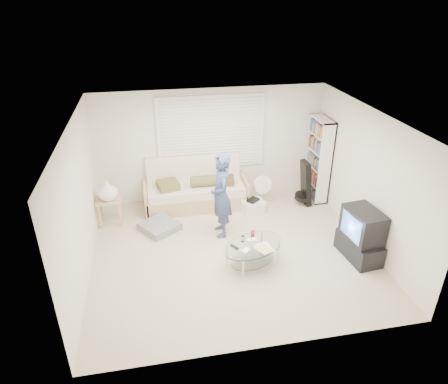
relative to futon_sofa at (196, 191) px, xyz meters
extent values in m
plane|color=tan|center=(0.42, -1.88, -0.36)|extent=(5.00, 5.00, 0.00)
cube|color=silver|center=(0.42, 0.37, 0.89)|extent=(5.00, 0.02, 2.50)
cube|color=silver|center=(0.42, -4.13, 0.89)|extent=(5.00, 0.02, 2.50)
cube|color=silver|center=(-2.08, -1.88, 0.89)|extent=(0.02, 4.50, 2.50)
cube|color=silver|center=(2.92, -1.88, 0.89)|extent=(0.02, 4.50, 2.50)
cube|color=white|center=(0.42, -1.88, 2.14)|extent=(5.00, 4.50, 0.02)
cube|color=white|center=(0.42, 0.34, 1.19)|extent=(2.32, 0.06, 1.62)
cube|color=black|center=(0.42, 0.33, 1.19)|extent=(2.20, 0.01, 1.50)
cube|color=silver|center=(0.42, 0.30, 1.19)|extent=(2.16, 0.04, 1.50)
cube|color=silver|center=(0.42, 0.32, 1.19)|extent=(2.32, 0.08, 1.62)
cube|color=tan|center=(0.00, -0.05, -0.18)|extent=(2.16, 0.86, 0.34)
cube|color=beige|center=(0.00, -0.07, 0.08)|extent=(2.07, 0.80, 0.17)
cube|color=beige|center=(0.00, 0.30, 0.40)|extent=(2.07, 0.24, 0.66)
cube|color=tan|center=(-1.08, -0.05, -0.05)|extent=(0.06, 0.86, 0.60)
cube|color=tan|center=(1.08, -0.05, -0.05)|extent=(0.06, 0.86, 0.60)
cube|color=brown|center=(-0.59, -0.10, 0.24)|extent=(0.51, 0.51, 0.15)
cylinder|color=brown|center=(0.16, -0.13, 0.28)|extent=(0.54, 0.24, 0.24)
cube|color=#432F21|center=(0.65, -0.07, 0.23)|extent=(0.45, 0.45, 0.13)
cube|color=slate|center=(-0.84, -0.89, -0.28)|extent=(0.90, 0.90, 0.15)
cube|color=tan|center=(-1.80, -0.46, 0.19)|extent=(0.49, 0.40, 0.04)
cube|color=tan|center=(-2.00, -0.61, -0.09)|extent=(0.04, 0.04, 0.53)
cube|color=tan|center=(-1.60, -0.61, -0.09)|extent=(0.04, 0.04, 0.53)
cube|color=tan|center=(-2.00, -0.31, -0.09)|extent=(0.04, 0.04, 0.53)
cube|color=tan|center=(-1.60, -0.31, -0.09)|extent=(0.04, 0.04, 0.53)
imported|color=white|center=(-1.80, -0.46, 0.42)|extent=(0.40, 0.40, 0.42)
cube|color=white|center=(2.75, -0.12, 0.58)|extent=(0.30, 0.79, 1.87)
cube|color=black|center=(2.38, -0.42, 0.17)|extent=(0.23, 0.36, 1.01)
cylinder|color=black|center=(2.34, -0.42, -0.16)|extent=(0.36, 0.37, 0.14)
cylinder|color=white|center=(1.45, -0.22, -0.34)|extent=(0.28, 0.28, 0.03)
cylinder|color=white|center=(1.45, -0.22, -0.16)|extent=(0.04, 0.04, 0.35)
cylinder|color=white|center=(1.45, -0.22, 0.13)|extent=(0.43, 0.21, 0.42)
cylinder|color=white|center=(1.45, -0.22, 0.13)|extent=(0.12, 0.09, 0.11)
cube|color=white|center=(1.16, -0.55, -0.22)|extent=(0.51, 0.41, 0.27)
cube|color=black|center=(1.16, -0.55, -0.07)|extent=(0.31, 0.30, 0.04)
cube|color=black|center=(2.62, -2.47, -0.16)|extent=(0.55, 0.92, 0.39)
cube|color=black|center=(2.62, -2.47, 0.31)|extent=(0.56, 0.78, 0.56)
cube|color=#5C9BDD|center=(2.39, -2.49, 0.31)|extent=(0.08, 0.56, 0.43)
ellipsoid|color=silver|center=(0.70, -2.34, 0.06)|extent=(1.33, 1.13, 0.02)
ellipsoid|color=silver|center=(0.70, -2.34, -0.23)|extent=(1.02, 0.86, 0.01)
cylinder|color=silver|center=(0.43, -2.71, -0.16)|extent=(0.03, 0.03, 0.39)
cylinder|color=silver|center=(1.15, -2.39, -0.16)|extent=(0.03, 0.03, 0.39)
cylinder|color=silver|center=(0.25, -2.30, -0.16)|extent=(0.03, 0.03, 0.39)
cylinder|color=silver|center=(0.96, -1.98, -0.16)|extent=(0.03, 0.03, 0.39)
cube|color=white|center=(0.52, -2.51, 0.08)|extent=(0.18, 0.18, 0.04)
cube|color=white|center=(0.70, -2.23, 0.08)|extent=(0.16, 0.12, 0.04)
cylinder|color=silver|center=(0.54, -2.21, 0.12)|extent=(0.07, 0.07, 0.11)
cylinder|color=#BA2A38|center=(0.75, -2.09, 0.13)|extent=(0.07, 0.07, 0.12)
cube|color=black|center=(0.36, -2.36, 0.08)|extent=(0.14, 0.18, 0.02)
cube|color=white|center=(0.87, -2.47, 0.07)|extent=(0.29, 0.35, 0.01)
cube|color=#D1C465|center=(0.83, -2.51, 0.08)|extent=(0.32, 0.34, 0.01)
imported|color=navy|center=(0.34, -1.24, 0.48)|extent=(0.41, 0.61, 1.68)
camera|label=1|loc=(-0.86, -7.79, 3.98)|focal=32.00mm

